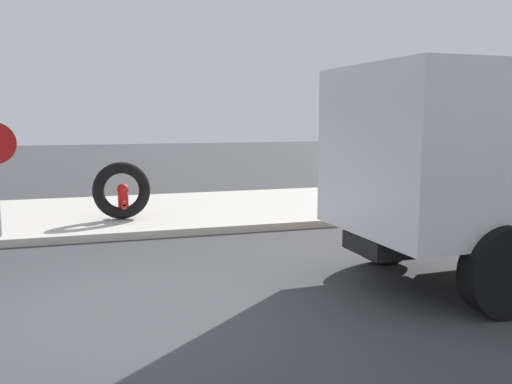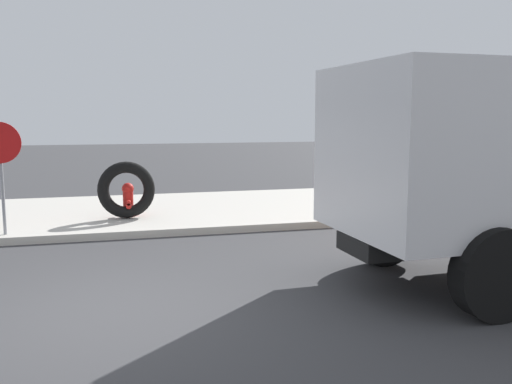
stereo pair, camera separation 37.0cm
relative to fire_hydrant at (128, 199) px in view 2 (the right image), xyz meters
name	(u,v)px [view 2 (the right image)]	position (x,y,z in m)	size (l,w,h in m)	color
ground_plane	(107,313)	(-0.42, -5.55, -0.55)	(80.00, 80.00, 0.00)	#38383A
sidewalk_curb	(109,214)	(-0.42, 0.95, -0.47)	(36.00, 5.00, 0.15)	#BCB7AD
fire_hydrant	(128,199)	(0.00, 0.00, 0.00)	(0.26, 0.58, 0.75)	red
loose_tire	(126,190)	(-0.03, -0.12, 0.22)	(1.22, 1.22, 0.24)	black
stop_sign	(0,157)	(-2.29, -1.25, 1.05)	(0.76, 0.08, 2.09)	gray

